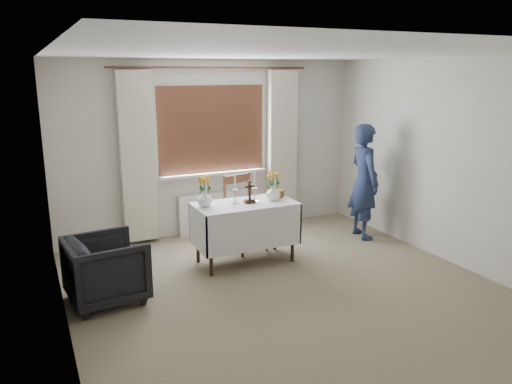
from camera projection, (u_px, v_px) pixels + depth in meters
ground at (296, 296)px, 5.31m from camera, size 5.00×5.00×0.00m
altar_table at (245, 233)px, 6.18m from camera, size 1.24×0.64×0.76m
wooden_chair at (246, 213)px, 6.59m from camera, size 0.55×0.55×1.00m
armchair at (106, 269)px, 5.14m from camera, size 0.84×0.82×0.69m
person at (364, 181)px, 7.04m from camera, size 0.47×0.64×1.63m
radiator at (215, 212)px, 7.37m from camera, size 1.10×0.10×0.60m
wooden_cross at (250, 192)px, 6.07m from camera, size 0.13×0.10×0.28m
candlestick_left at (235, 189)px, 6.02m from camera, size 0.11×0.11×0.37m
candlestick_right at (255, 188)px, 6.10m from camera, size 0.13×0.13×0.37m
flower_vase_left at (205, 199)px, 5.93m from camera, size 0.21×0.21×0.19m
flower_vase_right at (273, 193)px, 6.22m from camera, size 0.23×0.23×0.19m
wicker_basket at (275, 193)px, 6.42m from camera, size 0.28×0.28×0.09m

